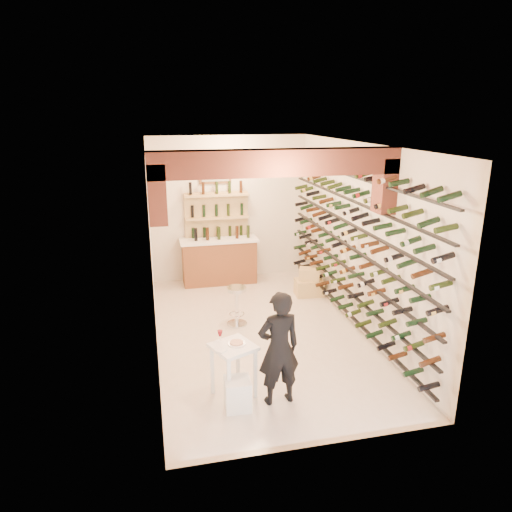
{
  "coord_description": "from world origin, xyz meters",
  "views": [
    {
      "loc": [
        -1.74,
        -7.29,
        3.69
      ],
      "look_at": [
        0.0,
        0.3,
        1.3
      ],
      "focal_mm": 33.22,
      "sensor_mm": 36.0,
      "label": 1
    }
  ],
  "objects": [
    {
      "name": "ground",
      "position": [
        0.0,
        0.0,
        0.0
      ],
      "size": [
        6.0,
        6.0,
        0.0
      ],
      "primitive_type": "plane",
      "color": "beige",
      "rests_on": "ground"
    },
    {
      "name": "room_shell",
      "position": [
        0.0,
        -0.26,
        2.25
      ],
      "size": [
        3.52,
        6.02,
        3.21
      ],
      "color": "beige",
      "rests_on": "ground"
    },
    {
      "name": "wine_rack",
      "position": [
        1.53,
        0.0,
        1.55
      ],
      "size": [
        0.32,
        5.7,
        2.56
      ],
      "color": "black",
      "rests_on": "ground"
    },
    {
      "name": "back_counter",
      "position": [
        -0.3,
        2.65,
        0.53
      ],
      "size": [
        1.7,
        0.62,
        1.29
      ],
      "color": "brown",
      "rests_on": "ground"
    },
    {
      "name": "back_shelving",
      "position": [
        -0.3,
        2.89,
        1.17
      ],
      "size": [
        1.4,
        0.31,
        2.73
      ],
      "color": "tan",
      "rests_on": "ground"
    },
    {
      "name": "tasting_table",
      "position": [
        -0.78,
        -1.77,
        0.61
      ],
      "size": [
        0.68,
        0.68,
        0.91
      ],
      "rotation": [
        0.0,
        0.0,
        0.41
      ],
      "color": "white",
      "rests_on": "ground"
    },
    {
      "name": "white_stool",
      "position": [
        -0.79,
        -2.07,
        0.21
      ],
      "size": [
        0.34,
        0.34,
        0.41
      ],
      "primitive_type": "cube",
      "rotation": [
        0.0,
        0.0,
        -0.05
      ],
      "color": "white",
      "rests_on": "ground"
    },
    {
      "name": "person",
      "position": [
        -0.24,
        -2.05,
        0.78
      ],
      "size": [
        0.61,
        0.43,
        1.55
      ],
      "primitive_type": "imported",
      "rotation": [
        0.0,
        0.0,
        3.25
      ],
      "color": "black",
      "rests_on": "ground"
    },
    {
      "name": "chrome_barstool",
      "position": [
        -0.33,
        0.4,
        0.41
      ],
      "size": [
        0.37,
        0.37,
        0.71
      ],
      "rotation": [
        0.0,
        0.0,
        0.38
      ],
      "color": "silver",
      "rests_on": "ground"
    },
    {
      "name": "crate_lower",
      "position": [
        1.4,
        1.46,
        0.17
      ],
      "size": [
        0.6,
        0.44,
        0.34
      ],
      "primitive_type": "cube",
      "rotation": [
        0.0,
        0.0,
        -0.08
      ],
      "color": "tan",
      "rests_on": "ground"
    },
    {
      "name": "crate_upper",
      "position": [
        1.4,
        1.46,
        0.46
      ],
      "size": [
        0.49,
        0.42,
        0.24
      ],
      "primitive_type": "cube",
      "rotation": [
        0.0,
        0.0,
        -0.36
      ],
      "color": "tan",
      "rests_on": "crate_lower"
    }
  ]
}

